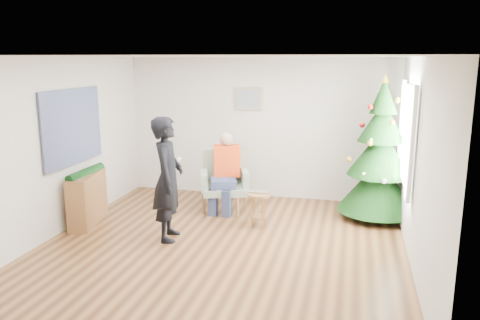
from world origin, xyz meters
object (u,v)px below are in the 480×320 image
(christmas_tree, at_px, (380,155))
(standing_man, at_px, (168,179))
(console, at_px, (87,199))
(armchair, at_px, (225,188))
(stool, at_px, (258,209))

(christmas_tree, relative_size, standing_man, 1.31)
(christmas_tree, height_order, standing_man, christmas_tree)
(standing_man, xyz_separation_m, console, (-1.51, 0.31, -0.49))
(armchair, xyz_separation_m, standing_man, (-0.41, -1.50, 0.52))
(armchair, distance_m, standing_man, 1.64)
(stool, xyz_separation_m, standing_man, (-1.15, -0.81, 0.62))
(christmas_tree, bearing_deg, stool, -154.39)
(christmas_tree, height_order, stool, christmas_tree)
(armchair, relative_size, standing_man, 0.57)
(christmas_tree, relative_size, console, 2.34)
(stool, relative_size, standing_man, 0.30)
(armchair, height_order, standing_man, standing_man)
(armchair, distance_m, console, 2.26)
(standing_man, bearing_deg, christmas_tree, -72.82)
(stool, bearing_deg, armchair, 137.09)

